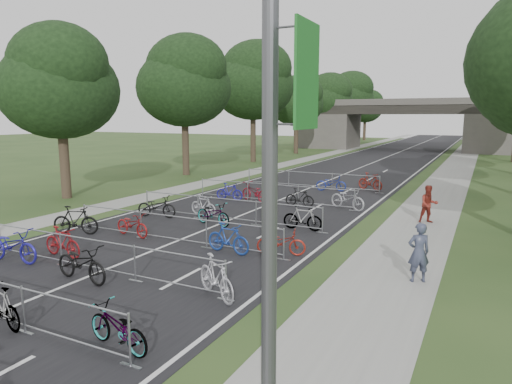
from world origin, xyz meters
TOP-DOWN VIEW (x-y plane):
  - road at (0.00, 50.00)m, footprint 11.00×140.00m
  - sidewalk_right at (8.00, 50.00)m, footprint 3.00×140.00m
  - sidewalk_left at (-7.50, 50.00)m, footprint 2.00×140.00m
  - lane_markings at (0.00, 50.00)m, footprint 0.12×140.00m
  - overpass_bridge at (0.00, 65.00)m, footprint 31.00×8.00m
  - lamppost at (8.33, 2.00)m, footprint 0.61×0.65m
  - tree_left_0 at (-11.39, 15.93)m, footprint 6.72×6.72m
  - tree_left_1 at (-11.39, 27.93)m, footprint 7.56×7.56m
  - tree_left_2 at (-11.39, 39.93)m, footprint 8.40×8.40m
  - tree_left_3 at (-11.39, 51.93)m, footprint 6.72×6.72m
  - tree_left_4 at (-11.39, 63.93)m, footprint 7.56×7.56m
  - tree_left_5 at (-11.39, 75.93)m, footprint 8.40×8.40m
  - tree_right_5 at (13.11, 75.93)m, footprint 6.16×6.16m
  - tree_left_6 at (-11.39, 87.93)m, footprint 6.72×6.72m
  - tree_right_6 at (13.11, 87.93)m, footprint 7.17×7.17m
  - barrier_row_2 at (0.00, 7.20)m, footprint 9.70×0.08m
  - barrier_row_3 at (0.00, 11.00)m, footprint 9.70×0.08m
  - barrier_row_4 at (0.00, 15.00)m, footprint 9.70×0.08m
  - barrier_row_5 at (0.00, 20.00)m, footprint 9.70×0.08m
  - barrier_row_6 at (0.00, 26.00)m, footprint 9.70×0.08m
  - bike_6 at (0.82, 3.56)m, footprint 1.73×0.74m
  - bike_7 at (3.92, 3.99)m, footprint 1.88×0.91m
  - bike_8 at (-3.29, 6.74)m, footprint 2.21×0.92m
  - bike_9 at (-2.25, 7.85)m, footprint 1.79×0.61m
  - bike_10 at (0.15, 6.49)m, footprint 2.17×0.95m
  - bike_11 at (4.30, 7.22)m, footprint 1.91×1.44m
  - bike_12 at (-4.30, 10.25)m, footprint 2.02×1.16m
  - bike_13 at (-2.02, 11.04)m, footprint 1.92×0.95m
  - bike_14 at (2.56, 10.82)m, footprint 1.84×0.73m
  - bike_15 at (4.30, 11.47)m, footprint 1.81×1.07m
  - bike_16 at (-3.40, 14.26)m, footprint 2.08×1.01m
  - bike_17 at (-1.62, 15.56)m, footprint 1.73×0.83m
  - bike_18 at (-0.12, 14.09)m, footprint 2.10×1.16m
  - bike_19 at (3.69, 15.08)m, footprint 1.74×0.49m
  - bike_20 at (-2.56, 19.70)m, footprint 1.66×0.64m
  - bike_21 at (-1.10, 19.94)m, footprint 2.18×1.45m
  - bike_22 at (1.72, 19.77)m, footprint 1.62×0.46m
  - bike_23 at (4.20, 20.21)m, footprint 2.28×1.58m
  - bike_26 at (1.65, 25.44)m, footprint 2.01×1.02m
  - bike_27 at (3.81, 26.93)m, footprint 1.92×1.23m
  - pedestrian_a at (8.89, 10.90)m, footprint 0.77×0.68m
  - pedestrian_b at (8.27, 18.92)m, footprint 1.02×0.94m

SIDE VIEW (x-z plane):
  - lane_markings at x=0.00m, z-range 0.00..0.00m
  - road at x=0.00m, z-range 0.00..0.01m
  - sidewalk_right at x=8.00m, z-range 0.00..0.01m
  - sidewalk_left at x=-7.50m, z-range 0.00..0.01m
  - bike_15 at x=4.30m, z-range 0.00..0.90m
  - bike_7 at x=3.92m, z-range 0.00..0.94m
  - bike_13 at x=-2.02m, z-range 0.00..0.96m
  - bike_22 at x=1.72m, z-range 0.00..0.97m
  - bike_20 at x=-2.56m, z-range 0.00..0.98m
  - bike_17 at x=-1.62m, z-range 0.00..1.00m
  - bike_6 at x=0.82m, z-range 0.00..1.00m
  - bike_26 at x=1.65m, z-range 0.00..1.01m
  - bike_18 at x=-0.12m, z-range 0.00..1.04m
  - bike_16 at x=-3.40m, z-range 0.00..1.05m
  - bike_19 at x=3.69m, z-range 0.00..1.05m
  - bike_9 at x=-2.25m, z-range 0.00..1.06m
  - bike_14 at x=2.56m, z-range 0.00..1.07m
  - bike_21 at x=-1.10m, z-range 0.00..1.08m
  - barrier_row_2 at x=0.00m, z-range 0.00..1.10m
  - barrier_row_3 at x=0.00m, z-range 0.00..1.10m
  - barrier_row_4 at x=0.00m, z-range 0.00..1.10m
  - barrier_row_5 at x=0.00m, z-range 0.00..1.10m
  - barrier_row_6 at x=0.00m, z-range 0.00..1.10m
  - bike_10 at x=0.15m, z-range 0.00..1.11m
  - bike_27 at x=3.81m, z-range 0.00..1.12m
  - bike_23 at x=4.20m, z-range 0.00..1.13m
  - bike_8 at x=-3.29m, z-range 0.00..1.13m
  - bike_11 at x=4.30m, z-range 0.00..1.14m
  - bike_12 at x=-4.30m, z-range 0.00..1.17m
  - pedestrian_b at x=8.27m, z-range 0.00..1.70m
  - pedestrian_a at x=8.89m, z-range 0.00..1.76m
  - overpass_bridge at x=0.00m, z-range 0.01..7.06m
  - lamppost at x=8.33m, z-range 0.18..8.39m
  - tree_right_5 at x=13.11m, z-range 1.25..10.64m
  - tree_left_0 at x=-11.39m, z-range 1.36..11.61m
  - tree_left_3 at x=-11.39m, z-range 1.36..11.61m
  - tree_left_6 at x=-11.39m, z-range 1.36..11.61m
  - tree_right_6 at x=13.11m, z-range 1.46..12.39m
  - tree_left_1 at x=-11.39m, z-range 1.54..13.07m
  - tree_left_4 at x=-11.39m, z-range 1.54..13.07m
  - tree_left_2 at x=-11.39m, z-range 1.71..14.52m
  - tree_left_5 at x=-11.39m, z-range 1.71..14.52m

